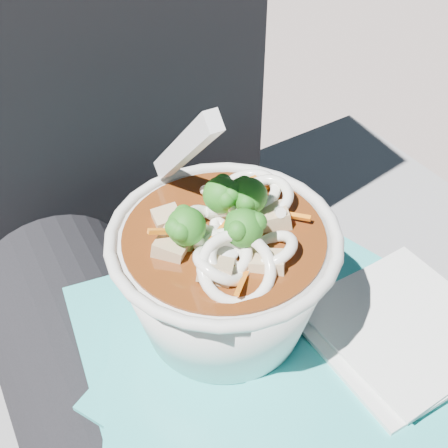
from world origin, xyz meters
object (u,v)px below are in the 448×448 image
stone_ledge (171,442)px  lap (222,414)px  person_body (176,320)px  plastic_bag (269,376)px  udon_bowl (224,268)px

stone_ledge → lap: (0.00, -0.15, 0.29)m
person_body → plastic_bag: (0.02, -0.13, 0.06)m
lap → person_body: (0.00, 0.09, 0.03)m
stone_ledge → person_body: 0.33m
lap → person_body: size_ratio=0.49×
person_body → udon_bowl: (0.01, -0.07, 0.13)m
stone_ledge → udon_bowl: size_ratio=5.00×
lap → plastic_bag: bearing=-59.8°
udon_bowl → stone_ledge: bearing=96.0°
lap → plastic_bag: 0.10m
plastic_bag → udon_bowl: 0.09m
lap → plastic_bag: (0.02, -0.04, 0.09)m
person_body → plastic_bag: 0.14m
stone_ledge → lap: lap is taller
person_body → plastic_bag: size_ratio=2.49×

